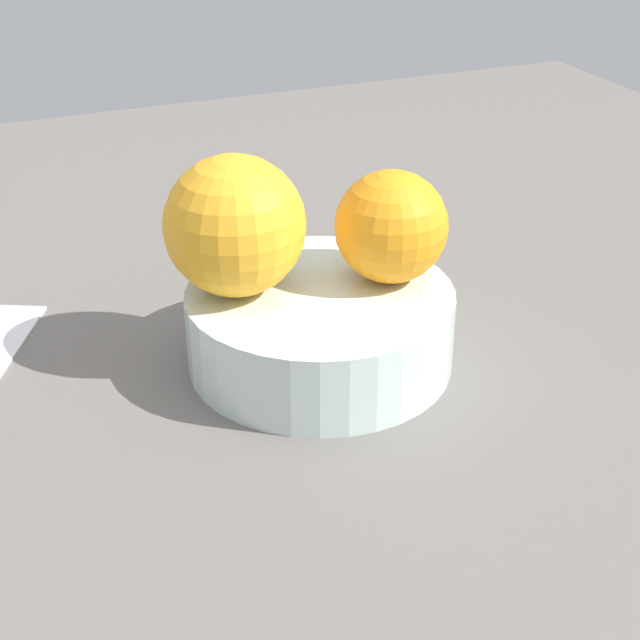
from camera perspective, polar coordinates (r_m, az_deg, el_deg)
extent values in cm
cube|color=#66605B|center=(57.01, 0.00, -3.35)|extent=(110.00, 110.00, 2.00)
cylinder|color=silver|center=(56.27, 0.00, -2.14)|extent=(9.55, 9.55, 0.80)
cylinder|color=silver|center=(55.30, 0.00, -0.42)|extent=(15.40, 15.40, 4.68)
sphere|color=orange|center=(54.35, 4.32, 5.52)|extent=(6.49, 6.49, 6.49)
sphere|color=#F9A823|center=(52.85, -5.11, 5.62)|extent=(7.92, 7.92, 7.92)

